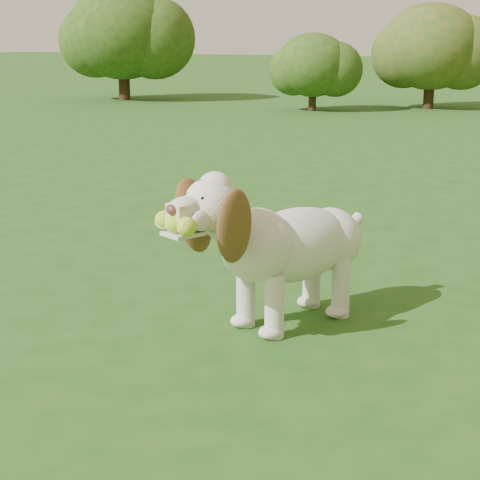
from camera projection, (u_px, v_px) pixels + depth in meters
The scene contains 5 objects.
ground at pixel (293, 292), 3.70m from camera, with size 80.00×80.00×0.00m, color #1E4E16.
dog at pixel (280, 241), 3.18m from camera, with size 0.59×1.00×0.67m.
shrub_a at pixel (313, 65), 12.33m from camera, with size 1.15×1.15×1.19m.
shrub_b at pixel (431, 47), 12.62m from camera, with size 1.59×1.59×1.65m.
shrub_e at pixel (122, 32), 14.27m from camera, with size 1.97×1.97×2.04m.
Camera 1 is at (1.51, -3.19, 1.15)m, focal length 60.00 mm.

